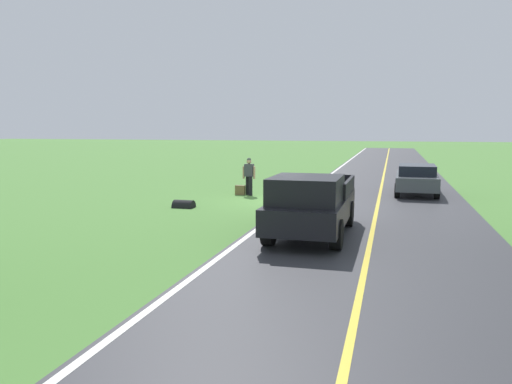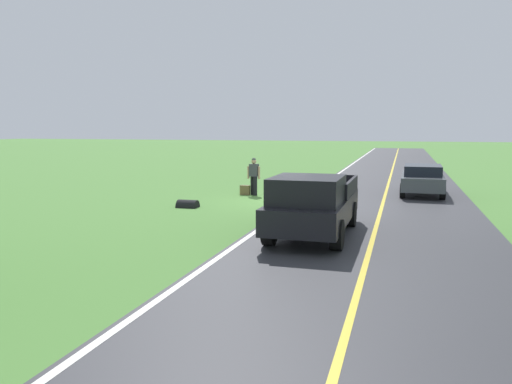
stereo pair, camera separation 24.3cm
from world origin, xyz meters
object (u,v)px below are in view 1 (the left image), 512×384
suitcase_carried (240,190)px  pickup_truck_passing (311,203)px  sedan_near_oncoming (417,179)px  hitchhiker_walking (249,174)px

suitcase_carried → pickup_truck_passing: (-4.62, 8.16, 0.74)m
suitcase_carried → pickup_truck_passing: pickup_truck_passing is taller
suitcase_carried → sedan_near_oncoming: size_ratio=0.10×
hitchhiker_walking → suitcase_carried: hitchhiker_walking is taller
hitchhiker_walking → suitcase_carried: bearing=8.9°
suitcase_carried → sedan_near_oncoming: 8.32m
suitcase_carried → sedan_near_oncoming: sedan_near_oncoming is taller
hitchhiker_walking → pickup_truck_passing: bearing=117.0°
suitcase_carried → sedan_near_oncoming: (-7.97, -2.33, 0.53)m
pickup_truck_passing → sedan_near_oncoming: 11.02m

